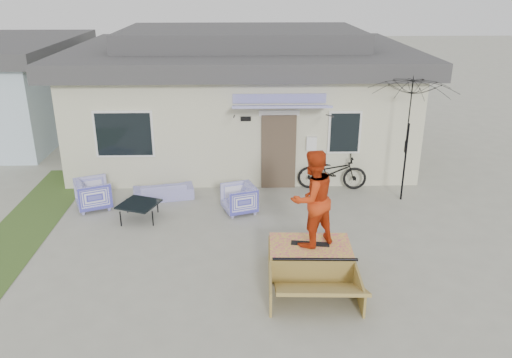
{
  "coord_description": "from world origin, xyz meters",
  "views": [
    {
      "loc": [
        -0.0,
        -9.02,
        5.54
      ],
      "look_at": [
        0.3,
        1.8,
        1.3
      ],
      "focal_mm": 36.09,
      "sensor_mm": 36.0,
      "label": 1
    }
  ],
  "objects_px": {
    "skater": "(312,197)",
    "armchair_right": "(239,197)",
    "armchair_left": "(93,192)",
    "bicycle": "(332,168)",
    "skate_ramp": "(310,257)",
    "skateboard": "(310,243)",
    "patio_umbrella": "(408,137)",
    "loveseat": "(163,188)",
    "coffee_table": "(140,211)"
  },
  "relations": [
    {
      "from": "coffee_table",
      "to": "patio_umbrella",
      "type": "distance_m",
      "value": 7.03
    },
    {
      "from": "loveseat",
      "to": "armchair_right",
      "type": "distance_m",
      "value": 2.23
    },
    {
      "from": "skate_ramp",
      "to": "skater",
      "type": "height_order",
      "value": "skater"
    },
    {
      "from": "loveseat",
      "to": "skater",
      "type": "distance_m",
      "value": 5.21
    },
    {
      "from": "loveseat",
      "to": "skate_ramp",
      "type": "height_order",
      "value": "loveseat"
    },
    {
      "from": "armchair_left",
      "to": "patio_umbrella",
      "type": "distance_m",
      "value": 8.18
    },
    {
      "from": "skateboard",
      "to": "coffee_table",
      "type": "bearing_deg",
      "value": 157.15
    },
    {
      "from": "skateboard",
      "to": "skater",
      "type": "relative_size",
      "value": 0.39
    },
    {
      "from": "armchair_left",
      "to": "coffee_table",
      "type": "distance_m",
      "value": 1.49
    },
    {
      "from": "loveseat",
      "to": "patio_umbrella",
      "type": "distance_m",
      "value": 6.53
    },
    {
      "from": "loveseat",
      "to": "armchair_left",
      "type": "relative_size",
      "value": 1.86
    },
    {
      "from": "coffee_table",
      "to": "skateboard",
      "type": "bearing_deg",
      "value": -31.72
    },
    {
      "from": "loveseat",
      "to": "skate_ramp",
      "type": "bearing_deg",
      "value": 121.3
    },
    {
      "from": "skater",
      "to": "armchair_right",
      "type": "bearing_deg",
      "value": -92.56
    },
    {
      "from": "armchair_left",
      "to": "patio_umbrella",
      "type": "height_order",
      "value": "patio_umbrella"
    },
    {
      "from": "armchair_right",
      "to": "bicycle",
      "type": "height_order",
      "value": "bicycle"
    },
    {
      "from": "armchair_left",
      "to": "skate_ramp",
      "type": "xyz_separation_m",
      "value": [
        5.17,
        -3.17,
        -0.15
      ]
    },
    {
      "from": "armchair_left",
      "to": "armchair_right",
      "type": "distance_m",
      "value": 3.75
    },
    {
      "from": "loveseat",
      "to": "coffee_table",
      "type": "xyz_separation_m",
      "value": [
        -0.41,
        -1.27,
        -0.1
      ]
    },
    {
      "from": "armchair_right",
      "to": "skateboard",
      "type": "distance_m",
      "value": 3.12
    },
    {
      "from": "armchair_right",
      "to": "skater",
      "type": "bearing_deg",
      "value": 8.73
    },
    {
      "from": "patio_umbrella",
      "to": "coffee_table",
      "type": "bearing_deg",
      "value": -171.4
    },
    {
      "from": "bicycle",
      "to": "skater",
      "type": "xyz_separation_m",
      "value": [
        -1.15,
        -4.24,
        0.96
      ]
    },
    {
      "from": "armchair_left",
      "to": "skate_ramp",
      "type": "bearing_deg",
      "value": -144.82
    },
    {
      "from": "bicycle",
      "to": "patio_umbrella",
      "type": "xyz_separation_m",
      "value": [
        1.74,
        -0.81,
        1.14
      ]
    },
    {
      "from": "bicycle",
      "to": "patio_umbrella",
      "type": "distance_m",
      "value": 2.23
    },
    {
      "from": "armchair_right",
      "to": "skateboard",
      "type": "height_order",
      "value": "armchair_right"
    },
    {
      "from": "skate_ramp",
      "to": "loveseat",
      "type": "bearing_deg",
      "value": 135.33
    },
    {
      "from": "armchair_right",
      "to": "coffee_table",
      "type": "bearing_deg",
      "value": -100.52
    },
    {
      "from": "coffee_table",
      "to": "skate_ramp",
      "type": "bearing_deg",
      "value": -32.31
    },
    {
      "from": "armchair_left",
      "to": "coffee_table",
      "type": "relative_size",
      "value": 1.0
    },
    {
      "from": "bicycle",
      "to": "skater",
      "type": "height_order",
      "value": "skater"
    },
    {
      "from": "armchair_left",
      "to": "skater",
      "type": "bearing_deg",
      "value": -144.37
    },
    {
      "from": "patio_umbrella",
      "to": "skateboard",
      "type": "height_order",
      "value": "patio_umbrella"
    },
    {
      "from": "bicycle",
      "to": "skate_ramp",
      "type": "distance_m",
      "value": 4.46
    },
    {
      "from": "bicycle",
      "to": "skater",
      "type": "bearing_deg",
      "value": 169.36
    },
    {
      "from": "skater",
      "to": "coffee_table",
      "type": "bearing_deg",
      "value": -61.87
    },
    {
      "from": "skater",
      "to": "loveseat",
      "type": "bearing_deg",
      "value": -76.74
    },
    {
      "from": "armchair_right",
      "to": "skate_ramp",
      "type": "height_order",
      "value": "armchair_right"
    },
    {
      "from": "loveseat",
      "to": "armchair_right",
      "type": "bearing_deg",
      "value": 144.17
    },
    {
      "from": "patio_umbrella",
      "to": "bicycle",
      "type": "bearing_deg",
      "value": 155.06
    },
    {
      "from": "armchair_left",
      "to": "bicycle",
      "type": "distance_m",
      "value": 6.43
    },
    {
      "from": "skateboard",
      "to": "bicycle",
      "type": "bearing_deg",
      "value": 83.64
    },
    {
      "from": "coffee_table",
      "to": "skater",
      "type": "xyz_separation_m",
      "value": [
        3.88,
        -2.4,
        1.36
      ]
    },
    {
      "from": "coffee_table",
      "to": "skater",
      "type": "distance_m",
      "value": 4.76
    },
    {
      "from": "skate_ramp",
      "to": "skater",
      "type": "distance_m",
      "value": 1.3
    },
    {
      "from": "patio_umbrella",
      "to": "skateboard",
      "type": "distance_m",
      "value": 4.64
    },
    {
      "from": "armchair_left",
      "to": "armchair_right",
      "type": "xyz_separation_m",
      "value": [
        3.73,
        -0.35,
        -0.03
      ]
    },
    {
      "from": "patio_umbrella",
      "to": "skate_ramp",
      "type": "xyz_separation_m",
      "value": [
        -2.9,
        -3.48,
        -1.48
      ]
    },
    {
      "from": "skateboard",
      "to": "armchair_right",
      "type": "bearing_deg",
      "value": 126.46
    }
  ]
}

